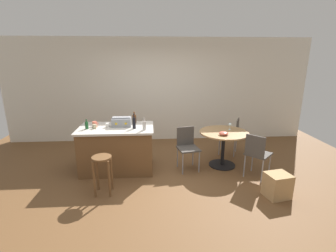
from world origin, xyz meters
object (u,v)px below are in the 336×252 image
at_px(folding_chair_far, 187,145).
at_px(bottle_2, 134,119).
at_px(bottle_0, 134,123).
at_px(toolbox, 122,122).
at_px(wine_glass, 230,125).
at_px(cup_0, 95,124).
at_px(folding_chair_left, 257,152).
at_px(serving_bowl, 224,133).
at_px(cup_2, 108,125).
at_px(dining_table, 224,140).
at_px(wooden_stool, 102,167).
at_px(cardboard_box, 277,185).
at_px(cup_3, 114,122).
at_px(cup_1, 95,126).
at_px(bottle_1, 144,125).
at_px(kitchen_island, 117,148).
at_px(folding_chair_near, 232,133).
at_px(bottle_3, 87,125).

xyz_separation_m(folding_chair_far, bottle_2, (-1.06, 0.34, 0.48)).
distance_m(bottle_0, bottle_2, 0.40).
distance_m(toolbox, wine_glass, 2.23).
bearing_deg(cup_0, folding_chair_left, -12.09).
bearing_deg(serving_bowl, cup_2, 175.02).
bearing_deg(dining_table, cup_0, 178.55).
height_order(wooden_stool, cardboard_box, wooden_stool).
height_order(cup_0, cup_3, cup_0).
relative_size(cup_0, cup_1, 1.12).
relative_size(bottle_1, cup_3, 2.12).
bearing_deg(toolbox, bottle_0, -33.58).
bearing_deg(cardboard_box, toolbox, 154.03).
bearing_deg(bottle_0, bottle_2, 93.30).
height_order(folding_chair_far, serving_bowl, folding_chair_far).
relative_size(toolbox, wine_glass, 2.57).
distance_m(bottle_0, cardboard_box, 2.72).
height_order(cup_0, wine_glass, cup_0).
xyz_separation_m(bottle_0, bottle_2, (-0.02, 0.39, -0.02)).
distance_m(kitchen_island, cup_2, 0.51).
height_order(dining_table, folding_chair_near, folding_chair_near).
height_order(folding_chair_far, bottle_0, bottle_0).
relative_size(bottle_0, cup_3, 2.68).
bearing_deg(cup_2, wooden_stool, -87.88).
bearing_deg(toolbox, bottle_2, 43.95).
bearing_deg(bottle_1, cup_3, 141.19).
bearing_deg(wooden_stool, cardboard_box, -6.14).
xyz_separation_m(folding_chair_far, cardboard_box, (1.31, -1.16, -0.30)).
relative_size(folding_chair_near, serving_bowl, 4.72).
distance_m(folding_chair_near, serving_bowl, 1.00).
height_order(kitchen_island, folding_chair_far, kitchen_island).
distance_m(folding_chair_far, cardboard_box, 1.78).
bearing_deg(cup_2, cup_0, 162.23).
distance_m(kitchen_island, folding_chair_left, 2.68).
distance_m(kitchen_island, dining_table, 2.17).
bearing_deg(bottle_1, wooden_stool, -135.02).
xyz_separation_m(dining_table, bottle_0, (-1.80, -0.14, 0.44)).
distance_m(bottle_3, cup_1, 0.15).
xyz_separation_m(wooden_stool, dining_table, (2.29, 0.93, 0.09)).
bearing_deg(bottle_2, bottle_0, -86.70).
bearing_deg(kitchen_island, folding_chair_near, 14.45).
distance_m(folding_chair_near, cup_2, 2.81).
distance_m(wooden_stool, bottle_2, 1.37).
distance_m(bottle_1, cup_2, 0.75).
height_order(dining_table, bottle_0, bottle_0).
distance_m(kitchen_island, wine_glass, 2.37).
xyz_separation_m(kitchen_island, folding_chair_left, (2.62, -0.56, 0.07)).
xyz_separation_m(wooden_stool, folding_chair_far, (1.52, 0.85, 0.03)).
relative_size(kitchen_island, cardboard_box, 3.61).
bearing_deg(cardboard_box, kitchen_island, 155.98).
xyz_separation_m(cup_2, serving_bowl, (2.25, -0.20, -0.15)).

